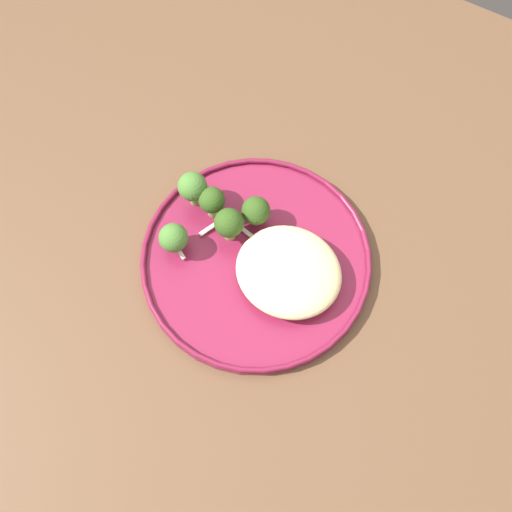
{
  "coord_description": "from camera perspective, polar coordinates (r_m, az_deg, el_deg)",
  "views": [
    {
      "loc": [
        0.18,
        -0.29,
        1.45
      ],
      "look_at": [
        0.03,
        -0.04,
        0.76
      ],
      "focal_mm": 42.57,
      "sensor_mm": 36.0,
      "label": 1
    }
  ],
  "objects": [
    {
      "name": "seared_scallop_on_noodles",
      "position": [
        0.75,
        -0.17,
        0.01
      ],
      "size": [
        0.03,
        0.03,
        0.02
      ],
      "color": "#DBB77A",
      "rests_on": "dinner_plate"
    },
    {
      "name": "broccoli_floret_front_edge",
      "position": [
        0.74,
        -2.56,
        3.05
      ],
      "size": [
        0.04,
        0.04,
        0.06
      ],
      "color": "#89A356",
      "rests_on": "dinner_plate"
    },
    {
      "name": "seared_scallop_large_seared",
      "position": [
        0.74,
        5.55,
        -2.21
      ],
      "size": [
        0.02,
        0.02,
        0.01
      ],
      "color": "beige",
      "rests_on": "dinner_plate"
    },
    {
      "name": "wooden_dining_table",
      "position": [
        0.86,
        -0.69,
        0.62
      ],
      "size": [
        1.4,
        1.0,
        0.74
      ],
      "color": "brown",
      "rests_on": "ground"
    },
    {
      "name": "seared_scallop_tiny_bay",
      "position": [
        0.74,
        0.72,
        -2.8
      ],
      "size": [
        0.03,
        0.03,
        0.01
      ],
      "color": "beige",
      "rests_on": "dinner_plate"
    },
    {
      "name": "ground",
      "position": [
        1.49,
        -0.41,
        -9.37
      ],
      "size": [
        6.0,
        6.0,
        0.0
      ],
      "primitive_type": "plane",
      "color": "#2D2B28"
    },
    {
      "name": "broccoli_floret_center_pile",
      "position": [
        0.75,
        -7.75,
        1.67
      ],
      "size": [
        0.04,
        0.04,
        0.05
      ],
      "color": "#7A994C",
      "rests_on": "dinner_plate"
    },
    {
      "name": "broccoli_floret_tall_stalk",
      "position": [
        0.77,
        -5.97,
        6.43
      ],
      "size": [
        0.04,
        0.04,
        0.06
      ],
      "color": "#7A994C",
      "rests_on": "dinner_plate"
    },
    {
      "name": "broccoli_floret_beside_noodles",
      "position": [
        0.76,
        -0.01,
        4.24
      ],
      "size": [
        0.04,
        0.04,
        0.05
      ],
      "color": "#89A356",
      "rests_on": "dinner_plate"
    },
    {
      "name": "noodle_bed",
      "position": [
        0.74,
        3.09,
        -1.46
      ],
      "size": [
        0.13,
        0.12,
        0.04
      ],
      "color": "beige",
      "rests_on": "dinner_plate"
    },
    {
      "name": "onion_sliver_long_sliver",
      "position": [
        0.77,
        -7.53,
        1.0
      ],
      "size": [
        0.04,
        0.03,
        0.0
      ],
      "primitive_type": "cube",
      "rotation": [
        0.0,
        0.0,
        5.77
      ],
      "color": "silver",
      "rests_on": "dinner_plate"
    },
    {
      "name": "broccoli_floret_small_sprig",
      "position": [
        0.76,
        -4.17,
        5.18
      ],
      "size": [
        0.03,
        0.03,
        0.05
      ],
      "color": "#7A994C",
      "rests_on": "dinner_plate"
    },
    {
      "name": "dinner_plate",
      "position": [
        0.76,
        0.0,
        -0.33
      ],
      "size": [
        0.29,
        0.29,
        0.02
      ],
      "color": "maroon",
      "rests_on": "wooden_dining_table"
    },
    {
      "name": "seared_scallop_half_hidden",
      "position": [
        0.74,
        4.94,
        -3.8
      ],
      "size": [
        0.03,
        0.03,
        0.01
      ],
      "color": "beige",
      "rests_on": "dinner_plate"
    },
    {
      "name": "onion_sliver_short_strip",
      "position": [
        0.78,
        -3.7,
        3.1
      ],
      "size": [
        0.03,
        0.05,
        0.0
      ],
      "primitive_type": "cube",
      "rotation": [
        0.0,
        0.0,
        4.32
      ],
      "color": "silver",
      "rests_on": "dinner_plate"
    },
    {
      "name": "onion_sliver_pale_crescent",
      "position": [
        0.76,
        -0.28,
        0.36
      ],
      "size": [
        0.02,
        0.05,
        0.0
      ],
      "primitive_type": "cube",
      "rotation": [
        0.0,
        0.0,
        4.4
      ],
      "color": "silver",
      "rests_on": "dinner_plate"
    },
    {
      "name": "seared_scallop_right_edge",
      "position": [
        0.75,
        6.42,
        -0.78
      ],
      "size": [
        0.02,
        0.02,
        0.01
      ],
      "color": "#DBB77A",
      "rests_on": "dinner_plate"
    },
    {
      "name": "onion_sliver_curled_piece",
      "position": [
        0.77,
        -1.55,
        2.7
      ],
      "size": [
        0.04,
        0.01,
        0.0
      ],
      "primitive_type": "cube",
      "rotation": [
        0.0,
        0.0,
        6.09
      ],
      "color": "silver",
      "rests_on": "dinner_plate"
    }
  ]
}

